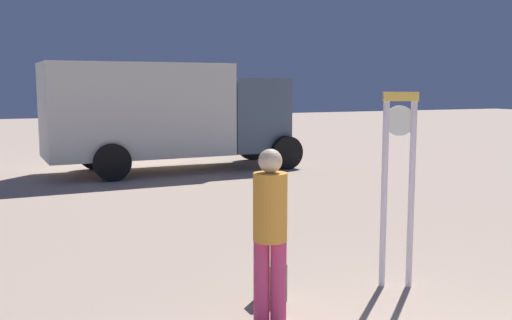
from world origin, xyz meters
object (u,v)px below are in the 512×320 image
object	(u,v)px
backpack	(270,282)
box_truck_near	(164,112)
person_near_clock	(270,228)
standing_clock	(398,173)

from	to	relation	value
backpack	box_truck_near	bearing A→B (deg)	81.76
person_near_clock	box_truck_near	distance (m)	10.56
standing_clock	person_near_clock	bearing A→B (deg)	-166.80
person_near_clock	box_truck_near	world-z (taller)	box_truck_near
backpack	box_truck_near	distance (m)	10.03
person_near_clock	backpack	world-z (taller)	person_near_clock
person_near_clock	standing_clock	bearing A→B (deg)	13.20
standing_clock	box_truck_near	bearing A→B (deg)	90.48
standing_clock	backpack	xyz separation A→B (m)	(-1.51, 0.15, -1.12)
standing_clock	backpack	distance (m)	1.88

